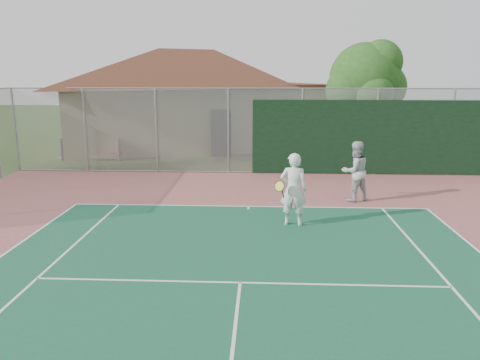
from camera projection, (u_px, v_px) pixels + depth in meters
The scene contains 6 objects.
back_fence at pixel (304, 134), 19.10m from camera, with size 20.08×0.11×3.53m.
clubhouse at pixel (189, 88), 27.24m from camera, with size 17.14×13.96×6.40m.
bleachers at pixel (95, 147), 22.99m from camera, with size 2.98×1.87×1.09m.
tree at pixel (366, 81), 22.84m from camera, with size 4.07×3.86×5.68m.
player_white_front at pixel (293, 190), 12.61m from camera, with size 0.99×0.78×2.00m.
player_grey_back at pixel (355, 172), 15.08m from camera, with size 1.16×1.05×1.95m.
Camera 1 is at (0.42, -2.17, 4.05)m, focal length 35.00 mm.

